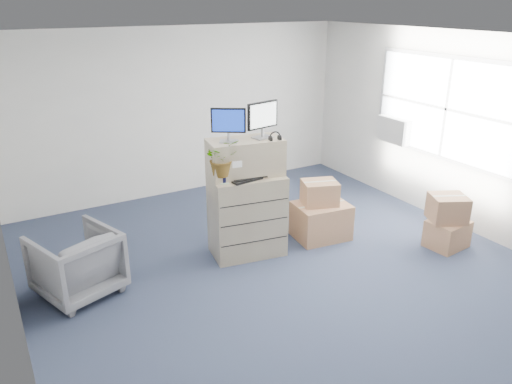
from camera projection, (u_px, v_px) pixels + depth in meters
ground at (295, 279)px, 6.10m from camera, size 7.00×7.00×0.00m
wall_back at (181, 112)px, 8.42m from camera, size 6.00×0.02×2.80m
wall_right at (476, 136)px, 6.98m from camera, size 0.02×7.00×2.80m
window at (448, 109)px, 7.25m from camera, size 0.07×2.72×1.52m
ac_unit at (395, 130)px, 8.12m from camera, size 0.24×0.60×0.40m
filing_cabinet_lower at (247, 215)px, 6.55m from camera, size 1.02×0.71×1.09m
filing_cabinet_upper at (245, 157)px, 6.31m from camera, size 1.00×0.61×0.47m
monitor_left at (228, 123)px, 6.03m from camera, size 0.37×0.26×0.42m
monitor_right at (263, 118)px, 6.19m from camera, size 0.46×0.22×0.46m
headphones at (275, 137)px, 6.17m from camera, size 0.15×0.04×0.15m
keyboard at (248, 178)px, 6.23m from camera, size 0.52×0.27×0.03m
mouse at (275, 173)px, 6.39m from camera, size 0.10×0.07×0.03m
water_bottle at (254, 165)px, 6.34m from camera, size 0.08×0.08×0.27m
phone_dock at (244, 172)px, 6.35m from camera, size 0.07×0.06×0.15m
external_drive at (270, 168)px, 6.54m from camera, size 0.23×0.18×0.07m
tissue_box at (267, 162)px, 6.53m from camera, size 0.26×0.15×0.09m
potted_plant at (222, 162)px, 6.05m from camera, size 0.44×0.49×0.45m
office_chair at (76, 260)px, 5.67m from camera, size 1.04×1.01×0.85m
cardboard_boxes at (365, 217)px, 6.95m from camera, size 2.02×1.66×0.84m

